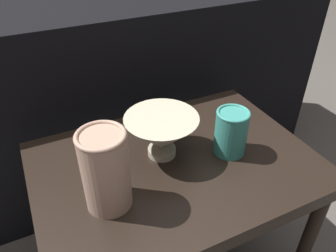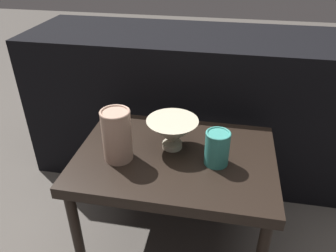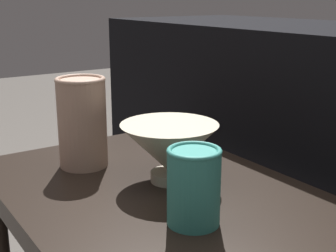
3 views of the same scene
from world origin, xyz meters
The scene contains 5 objects.
table centered at (0.00, 0.00, 0.39)m, with size 0.68×0.49×0.44m.
couch_backdrop centered at (0.00, 0.57, 0.35)m, with size 1.58×0.50×0.70m.
bowl centered at (-0.02, 0.04, 0.50)m, with size 0.18×0.18×0.11m.
vase_textured_left centered at (-0.18, -0.06, 0.53)m, with size 0.10×0.10×0.18m.
vase_colorful_right centered at (0.14, -0.02, 0.50)m, with size 0.08×0.08×0.12m.
Camera 1 is at (-0.28, -0.54, 0.98)m, focal length 35.00 mm.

